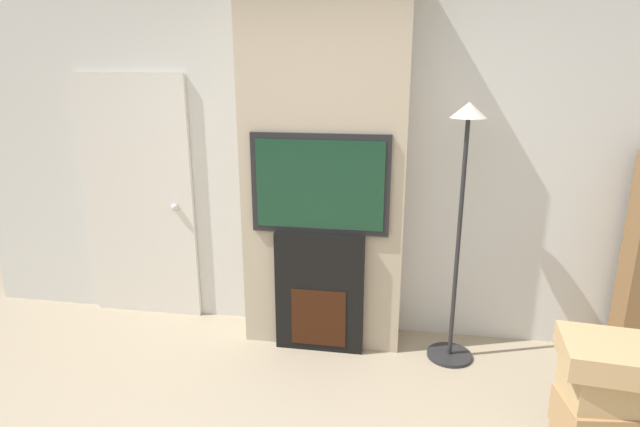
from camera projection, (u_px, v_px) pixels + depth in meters
name	position (u px, v px, depth m)	size (l,w,h in m)	color
wall_back	(328.00, 161.00, 3.77)	(6.00, 0.06, 2.70)	silver
chimney_breast	(324.00, 166.00, 3.57)	(1.16, 0.36, 2.70)	tan
fireplace	(320.00, 292.00, 3.65)	(0.64, 0.15, 0.90)	black
television	(320.00, 184.00, 3.43)	(0.96, 0.07, 0.70)	black
floor_lamp	(461.00, 204.00, 3.32)	(0.32, 0.32, 1.82)	#262628
box_stack	(603.00, 397.00, 2.58)	(0.50, 0.44, 0.69)	tan
entry_door	(139.00, 200.00, 4.06)	(0.93, 0.09, 1.99)	silver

